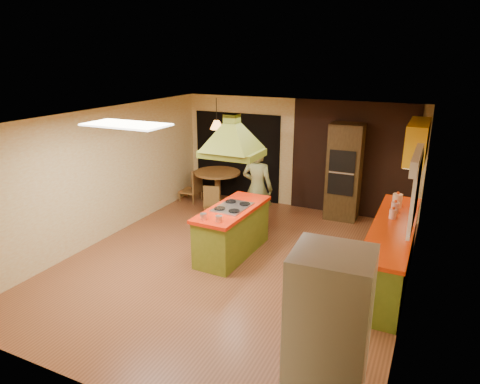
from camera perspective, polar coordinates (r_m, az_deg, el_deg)
The scene contains 21 objects.
ground at distance 7.46m, azimuth -0.75°, elevation -9.46°, with size 6.50×6.50×0.00m, color brown.
room_walls at distance 6.98m, azimuth -0.79°, elevation -0.30°, with size 5.50×6.50×6.50m.
ceiling_plane at distance 6.69m, azimuth -0.83°, elevation 9.92°, with size 6.50×6.50×0.00m, color silver.
brick_panel at distance 9.58m, azimuth 14.62°, elevation 4.18°, with size 2.64×0.03×2.50m, color #381E14.
nook_opening at distance 10.46m, azimuth -0.41°, elevation 4.77°, with size 2.20×0.03×2.10m, color black.
right_counter at distance 7.21m, azimuth 19.42°, elevation -7.50°, with size 0.62×3.05×0.92m.
upper_cabinets at distance 8.29m, azimuth 22.60°, elevation 6.26°, with size 0.34×1.40×0.70m, color yellow.
window_right at distance 6.57m, azimuth 22.52°, elevation 1.89°, with size 0.12×1.35×1.06m.
fluor_panel at distance 6.29m, azimuth -14.94°, elevation 8.68°, with size 1.20×0.60×0.03m, color white.
kitchen_island at distance 7.61m, azimuth -1.01°, elevation -5.15°, with size 0.77×1.78×0.90m.
range_hood at distance 7.10m, azimuth -1.09°, elevation 8.37°, with size 0.98×0.71×0.79m.
man at distance 8.54m, azimuth 2.32°, elevation 0.49°, with size 0.64×0.42×1.75m, color brown.
refrigerator at distance 4.34m, azimuth 11.63°, elevation -18.42°, with size 0.73×0.69×1.77m, color silver.
wall_oven at distance 9.38m, azimuth 13.73°, elevation 2.61°, with size 0.70×0.62×2.07m.
dining_table at distance 10.12m, azimuth -3.00°, elevation 1.45°, with size 1.08×1.08×0.80m.
chair_left at distance 10.42m, azimuth -6.64°, elevation 0.91°, with size 0.44×0.44×0.81m, color brown, non-canonical shape.
chair_near at distance 9.52m, azimuth -3.50°, elevation -0.97°, with size 0.39×0.39×0.70m, color brown, non-canonical shape.
pendant_lamp at distance 9.82m, azimuth -3.13°, elevation 8.93°, with size 0.31×0.31×0.20m, color #FF9E3F.
canister_large at distance 7.80m, azimuth 20.23°, elevation -1.08°, with size 0.16×0.16×0.24m, color #FFEECD.
canister_medium at distance 7.52m, azimuth 19.96°, elevation -1.97°, with size 0.13×0.13×0.18m, color beige.
canister_small at distance 7.26m, azimuth 19.71°, elevation -2.76°, with size 0.12×0.12×0.15m, color #FFE8CD.
Camera 1 is at (2.91, -5.95, 3.43)m, focal length 32.00 mm.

